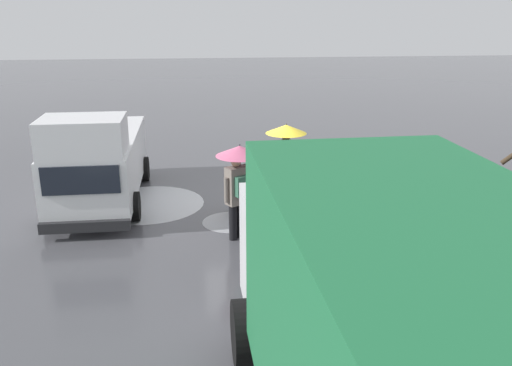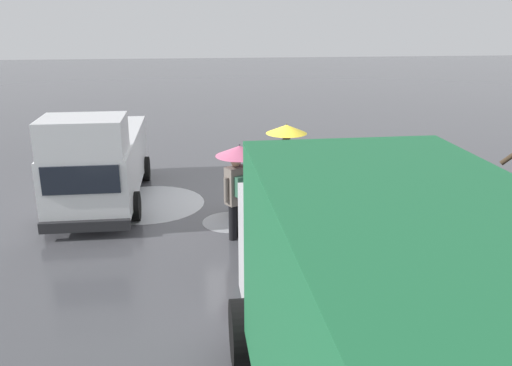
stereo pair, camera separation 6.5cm
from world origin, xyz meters
name	(u,v)px [view 2 (the right image)]	position (x,y,z in m)	size (l,w,h in m)	color
ground_plane	(251,203)	(0.00, 0.00, 0.00)	(90.00, 90.00, 0.00)	#4C4C51
slush_patch_near_cluster	(292,192)	(-1.23, -0.81, 0.00)	(2.21, 2.21, 0.01)	silver
slush_patch_mid_street	(148,204)	(2.69, -0.27, 0.00)	(2.94, 2.94, 0.01)	silver
slush_patch_far_side	(231,222)	(0.60, 1.24, 0.00)	(1.37, 1.37, 0.01)	#999BA0
cargo_van_parked_right	(99,160)	(3.89, -0.46, 1.18)	(2.25, 5.36, 2.60)	white
shopping_cart_vendor	(275,196)	(-0.48, 1.05, 0.57)	(0.65, 0.88, 1.04)	#1951B2
hand_dolly_boxes	(241,191)	(0.33, 0.85, 0.64)	(0.64, 0.79, 1.32)	#515156
pedestrian_pink_side	(238,171)	(0.48, 2.19, 1.57)	(1.04, 1.04, 2.15)	black
pedestrian_black_side	(286,145)	(-0.91, 0.06, 1.58)	(1.04, 1.04, 2.15)	black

